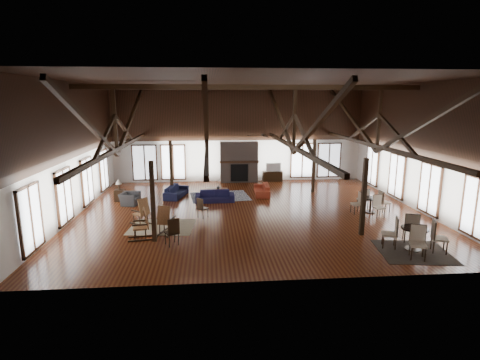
{
  "coord_description": "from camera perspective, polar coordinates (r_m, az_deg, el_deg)",
  "views": [
    {
      "loc": [
        -1.91,
        -16.99,
        5.18
      ],
      "look_at": [
        -0.41,
        1.0,
        1.33
      ],
      "focal_mm": 28.0,
      "sensor_mm": 36.0,
      "label": 1
    }
  ],
  "objects": [
    {
      "name": "rocking_chair_a",
      "position": [
        16.41,
        -14.67,
        -4.75
      ],
      "size": [
        1.0,
        0.94,
        1.16
      ],
      "rotation": [
        0.0,
        0.0,
        0.88
      ],
      "color": "#A36E3E",
      "rests_on": "floor"
    },
    {
      "name": "wall_left",
      "position": [
        18.18,
        -24.38,
        4.09
      ],
      "size": [
        0.02,
        14.0,
        6.0
      ],
      "primitive_type": "cube",
      "color": "silver",
      "rests_on": "floor"
    },
    {
      "name": "side_table_lamp",
      "position": [
        20.56,
        -17.91,
        -1.86
      ],
      "size": [
        0.46,
        0.46,
        1.18
      ],
      "color": "black",
      "rests_on": "floor"
    },
    {
      "name": "rocking_chair_c",
      "position": [
        14.73,
        -14.57,
        -6.63
      ],
      "size": [
        0.98,
        0.62,
        1.19
      ],
      "rotation": [
        0.0,
        0.0,
        1.72
      ],
      "color": "#A36E3E",
      "rests_on": "floor"
    },
    {
      "name": "sofa_orange",
      "position": [
        20.97,
        3.35,
        -1.45
      ],
      "size": [
        2.04,
        0.91,
        0.58
      ],
      "primitive_type": "imported",
      "rotation": [
        0.0,
        0.0,
        -1.64
      ],
      "color": "maroon",
      "rests_on": "floor"
    },
    {
      "name": "roof_truss",
      "position": [
        17.13,
        1.66,
        8.2
      ],
      "size": [
        15.6,
        14.07,
        3.14
      ],
      "color": "black",
      "rests_on": "wall_back"
    },
    {
      "name": "wall_right",
      "position": [
        19.79,
        25.4,
        4.57
      ],
      "size": [
        0.02,
        14.0,
        6.0
      ],
      "primitive_type": "cube",
      "color": "silver",
      "rests_on": "floor"
    },
    {
      "name": "vase",
      "position": [
        20.42,
        -3.33,
        -1.09
      ],
      "size": [
        0.24,
        0.24,
        0.19
      ],
      "primitive_type": "imported",
      "rotation": [
        0.0,
        0.0,
        0.42
      ],
      "color": "#B2B2B2",
      "rests_on": "coffee_table"
    },
    {
      "name": "rocking_chair_b",
      "position": [
        15.04,
        -11.31,
        -6.09
      ],
      "size": [
        0.77,
        1.03,
        1.19
      ],
      "rotation": [
        0.0,
        0.0,
        -0.35
      ],
      "color": "#A36E3E",
      "rests_on": "floor"
    },
    {
      "name": "ceiling_fan",
      "position": [
        16.23,
        3.81,
        6.91
      ],
      "size": [
        1.6,
        1.6,
        0.75
      ],
      "color": "black",
      "rests_on": "roof_truss"
    },
    {
      "name": "cafe_table_near",
      "position": [
        14.61,
        25.02,
        -7.55
      ],
      "size": [
        2.19,
        2.19,
        1.13
      ],
      "rotation": [
        0.0,
        0.0,
        -0.36
      ],
      "color": "black",
      "rests_on": "floor"
    },
    {
      "name": "television",
      "position": [
        24.47,
        5.06,
        1.97
      ],
      "size": [
        0.97,
        0.19,
        0.55
      ],
      "primitive_type": "imported",
      "rotation": [
        0.0,
        0.0,
        0.07
      ],
      "color": "#B2B2B2",
      "rests_on": "tv_console"
    },
    {
      "name": "armchair",
      "position": [
        19.73,
        -16.44,
        -2.75
      ],
      "size": [
        1.11,
        1.02,
        0.62
      ],
      "primitive_type": "imported",
      "rotation": [
        0.0,
        0.0,
        1.35
      ],
      "color": "#313134",
      "rests_on": "floor"
    },
    {
      "name": "ceiling",
      "position": [
        17.11,
        1.7,
        14.8
      ],
      "size": [
        16.0,
        14.0,
        0.02
      ],
      "primitive_type": "cube",
      "color": "black",
      "rests_on": "wall_back"
    },
    {
      "name": "rug_navy",
      "position": [
        20.61,
        -3.07,
        -2.5
      ],
      "size": [
        3.36,
        2.68,
        0.01
      ],
      "primitive_type": "cube",
      "rotation": [
        0.0,
        0.0,
        0.12
      ],
      "color": "#161D3F",
      "rests_on": "floor"
    },
    {
      "name": "floor",
      "position": [
        17.86,
        1.58,
        -4.81
      ],
      "size": [
        16.0,
        16.0,
        0.0
      ],
      "primitive_type": "plane",
      "color": "brown",
      "rests_on": "ground"
    },
    {
      "name": "tv_console",
      "position": [
        24.58,
        4.95,
        0.6
      ],
      "size": [
        1.28,
        0.48,
        0.64
      ],
      "primitive_type": "cube",
      "color": "black",
      "rests_on": "floor"
    },
    {
      "name": "side_chair_b",
      "position": [
        13.81,
        -10.22,
        -7.48
      ],
      "size": [
        0.6,
        0.6,
        1.05
      ],
      "rotation": [
        0.0,
        0.0,
        0.5
      ],
      "color": "black",
      "rests_on": "floor"
    },
    {
      "name": "coffee_table",
      "position": [
        20.49,
        -3.63,
        -1.49
      ],
      "size": [
        1.24,
        0.75,
        0.45
      ],
      "rotation": [
        0.0,
        0.0,
        -0.15
      ],
      "color": "brown",
      "rests_on": "floor"
    },
    {
      "name": "rug_tan",
      "position": [
        16.06,
        -11.78,
        -7.0
      ],
      "size": [
        2.79,
        2.3,
        0.01
      ],
      "primitive_type": "cube",
      "rotation": [
        0.0,
        0.0,
        -0.1
      ],
      "color": "tan",
      "rests_on": "floor"
    },
    {
      "name": "cafe_table_far",
      "position": [
        18.61,
        19.29,
        -3.22
      ],
      "size": [
        1.92,
        1.92,
        0.99
      ],
      "rotation": [
        0.0,
        0.0,
        0.11
      ],
      "color": "black",
      "rests_on": "floor"
    },
    {
      "name": "side_chair_a",
      "position": [
        16.83,
        -5.9,
        -4.02
      ],
      "size": [
        0.55,
        0.55,
        0.92
      ],
      "rotation": [
        0.0,
        0.0,
        -0.76
      ],
      "color": "black",
      "rests_on": "floor"
    },
    {
      "name": "wall_front",
      "position": [
        10.4,
        5.93,
        -0.11
      ],
      "size": [
        16.0,
        0.02,
        6.0
      ],
      "primitive_type": "cube",
      "color": "silver",
      "rests_on": "floor"
    },
    {
      "name": "wall_back",
      "position": [
        24.16,
        -0.23,
        6.88
      ],
      "size": [
        16.0,
        0.02,
        6.0
      ],
      "primitive_type": "cube",
      "color": "silver",
      "rests_on": "floor"
    },
    {
      "name": "post_grid",
      "position": [
        17.48,
        1.61,
        -0.02
      ],
      "size": [
        8.16,
        7.16,
        3.05
      ],
      "color": "black",
      "rests_on": "floor"
    },
    {
      "name": "cup_far",
      "position": [
        18.47,
        19.33,
        -2.49
      ],
      "size": [
        0.14,
        0.14,
        0.09
      ],
      "primitive_type": "imported",
      "rotation": [
        0.0,
        0.0,
        -0.25
      ],
      "color": "#B2B2B2",
      "rests_on": "cafe_table_far"
    },
    {
      "name": "sofa_navy_front",
      "position": [
        19.51,
        -3.85,
        -2.48
      ],
      "size": [
        2.02,
        0.81,
        0.59
      ],
      "primitive_type": "imported",
      "rotation": [
        0.0,
        0.0,
        0.02
      ],
      "color": "#161439",
      "rests_on": "floor"
    },
    {
      "name": "cup_near",
      "position": [
        14.43,
        25.1,
        -6.56
      ],
      "size": [
        0.11,
        0.11,
        0.09
      ],
      "primitive_type": "imported",
      "rotation": [
        0.0,
        0.0,
        -0.01
      ],
      "color": "#B2B2B2",
      "rests_on": "cafe_table_near"
    },
    {
      "name": "rug_dark",
      "position": [
        14.59,
        24.92,
        -9.89
      ],
      "size": [
        2.63,
        2.45,
        0.01
      ],
      "primitive_type": "cube",
      "rotation": [
        0.0,
        0.0,
        -0.14
      ],
      "color": "black",
      "rests_on": "floor"
    },
    {
      "name": "fireplace",
      "position": [
        24.05,
        -0.16,
        2.74
      ],
      "size": [
        2.5,
        0.69,
        2.6
      ],
      "color": "#716056",
      "rests_on": "floor"
    },
    {
      "name": "sofa_navy_left",
      "position": [
        20.78,
        -9.68,
        -1.71
      ],
      "size": [
        2.17,
        1.28,
        0.6
      ],
      "primitive_type": "imported",
      "rotation": [
        0.0,
        0.0,
        1.32
      ],
      "color": "#131636",
      "rests_on": "floor"
    }
  ]
}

